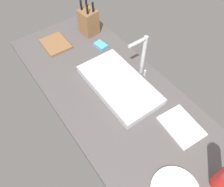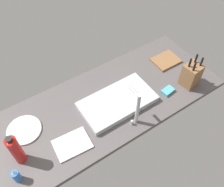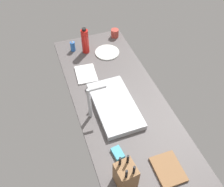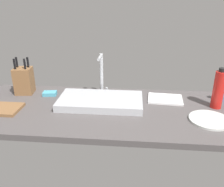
% 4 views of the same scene
% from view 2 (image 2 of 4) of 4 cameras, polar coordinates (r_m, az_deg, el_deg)
% --- Properties ---
extents(countertop_slab, '(1.74, 0.67, 0.04)m').
position_cam_2_polar(countertop_slab, '(1.75, -1.85, -2.61)').
color(countertop_slab, '#514C4C').
rests_on(countertop_slab, ground).
extents(sink_basin, '(0.52, 0.28, 0.04)m').
position_cam_2_polar(sink_basin, '(1.71, 1.28, -1.94)').
color(sink_basin, '#B7BABF').
rests_on(sink_basin, countertop_slab).
extents(faucet, '(0.06, 0.13, 0.28)m').
position_cam_2_polar(faucet, '(1.52, 5.64, -2.91)').
color(faucet, '#B7BABF').
rests_on(faucet, countertop_slab).
extents(knife_block, '(0.13, 0.12, 0.25)m').
position_cam_2_polar(knife_block, '(1.87, 17.86, 4.14)').
color(knife_block, brown).
rests_on(knife_block, countertop_slab).
extents(cutting_board, '(0.21, 0.17, 0.02)m').
position_cam_2_polar(cutting_board, '(2.06, 12.37, 7.49)').
color(cutting_board, brown).
rests_on(cutting_board, countertop_slab).
extents(soap_bottle, '(0.04, 0.04, 0.12)m').
position_cam_2_polar(soap_bottle, '(1.52, -21.31, -17.35)').
color(soap_bottle, blue).
rests_on(soap_bottle, countertop_slab).
extents(water_bottle, '(0.07, 0.07, 0.25)m').
position_cam_2_polar(water_bottle, '(1.51, -21.37, -12.09)').
color(water_bottle, red).
rests_on(water_bottle, countertop_slab).
extents(dinner_plate, '(0.22, 0.22, 0.01)m').
position_cam_2_polar(dinner_plate, '(1.70, -19.68, -7.96)').
color(dinner_plate, silver).
rests_on(dinner_plate, countertop_slab).
extents(dish_towel, '(0.23, 0.18, 0.01)m').
position_cam_2_polar(dish_towel, '(1.58, -9.20, -11.51)').
color(dish_towel, white).
rests_on(dish_towel, countertop_slab).
extents(dish_sponge, '(0.10, 0.07, 0.02)m').
position_cam_2_polar(dish_sponge, '(1.83, 12.82, 0.62)').
color(dish_sponge, '#4CA3BC').
rests_on(dish_sponge, countertop_slab).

